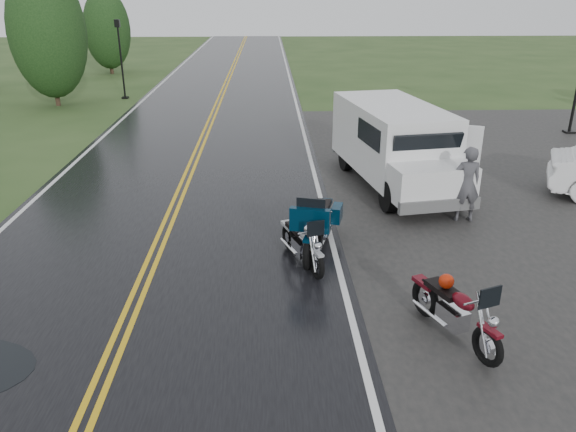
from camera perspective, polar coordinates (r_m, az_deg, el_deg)
The scene contains 10 objects.
ground at distance 10.20m, azimuth -15.73°, elevation -9.70°, with size 120.00×120.00×0.00m, color #2D471E.
road at distance 19.29m, azimuth -9.26°, elevation 6.17°, with size 8.00×100.00×0.04m, color black.
motorcycle_red at distance 8.80m, azimuth 19.81°, elevation -11.07°, with size 0.76×2.08×1.23m, color #5A0A14, non-canonical shape.
motorcycle_teal at distance 10.91m, azimuth 2.15°, elevation -2.29°, with size 0.90×2.47×1.46m, color #042033, non-canonical shape.
motorcycle_silver at distance 10.65m, azimuth 2.97°, elevation -3.90°, with size 0.70×1.93×1.14m, color #B0B2B8, non-canonical shape.
van_white at distance 13.97m, azimuth 10.43°, elevation 4.77°, with size 2.20×5.87×2.31m, color white, non-canonical shape.
person_at_van at distance 13.92m, azimuth 17.66°, elevation 2.98°, with size 0.67×0.44×1.83m, color #454449.
lamp_post_far_left at distance 30.15m, azimuth -16.59°, elevation 15.00°, with size 0.33×0.33×3.87m, color black, non-canonical shape.
tree_left_mid at distance 29.22m, azimuth -23.07°, elevation 15.52°, with size 3.47×3.47×5.41m, color #1E3D19, non-canonical shape.
tree_left_far at distance 39.61m, azimuth -17.81°, elevation 16.83°, with size 2.92×2.92×4.49m, color #1E3D19, non-canonical shape.
Camera 1 is at (2.43, -8.41, 5.24)m, focal length 35.00 mm.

